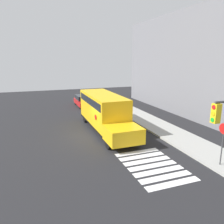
# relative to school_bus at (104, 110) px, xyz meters

# --- Properties ---
(ground_plane) EXTENTS (60.00, 60.00, 0.00)m
(ground_plane) POSITION_rel_school_bus_xyz_m (1.35, -1.44, -1.82)
(ground_plane) COLOR black
(sidewalk_strip) EXTENTS (44.00, 3.00, 0.15)m
(sidewalk_strip) POSITION_rel_school_bus_xyz_m (1.35, 5.06, -1.74)
(sidewalk_strip) COLOR #9E9E99
(sidewalk_strip) RESTS_ON ground
(building_backdrop) EXTENTS (32.00, 4.00, 11.50)m
(building_backdrop) POSITION_rel_school_bus_xyz_m (1.35, 11.56, 3.93)
(building_backdrop) COLOR slate
(building_backdrop) RESTS_ON ground
(crosswalk_stripes) EXTENTS (4.70, 3.20, 0.01)m
(crosswalk_stripes) POSITION_rel_school_bus_xyz_m (7.72, 0.56, -1.81)
(crosswalk_stripes) COLOR white
(crosswalk_stripes) RESTS_ON ground
(school_bus) EXTENTS (9.71, 2.57, 3.22)m
(school_bus) POSITION_rel_school_bus_xyz_m (0.00, 0.00, 0.00)
(school_bus) COLOR yellow
(school_bus) RESTS_ON ground
(parked_car) EXTENTS (4.50, 1.74, 1.46)m
(parked_car) POSITION_rel_school_bus_xyz_m (-10.90, 0.46, -1.09)
(parked_car) COLOR red
(parked_car) RESTS_ON ground
(stop_sign) EXTENTS (0.64, 0.10, 2.73)m
(stop_sign) POSITION_rel_school_bus_xyz_m (9.21, 4.28, -0.05)
(stop_sign) COLOR #38383A
(stop_sign) RESTS_ON ground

